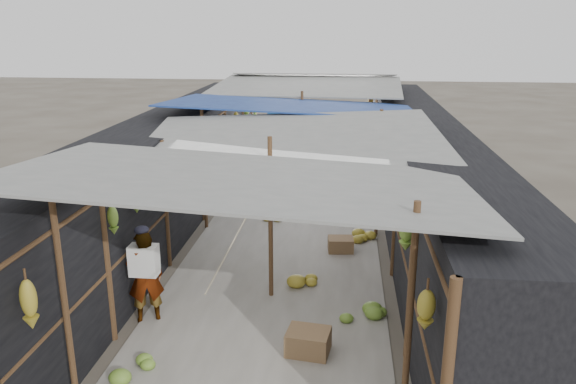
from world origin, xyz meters
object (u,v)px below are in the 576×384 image
at_px(crate_near, 341,245).
at_px(vendor_elderly, 145,276).
at_px(black_basin, 344,176).
at_px(shopper_blue, 255,177).
at_px(vendor_seated, 348,164).

bearing_deg(crate_near, vendor_elderly, -138.81).
bearing_deg(vendor_elderly, crate_near, -156.28).
distance_m(black_basin, vendor_elderly, 8.73).
xyz_separation_m(shopper_blue, vendor_seated, (2.18, 2.76, -0.32)).
height_order(crate_near, black_basin, crate_near).
relative_size(black_basin, vendor_seated, 0.72).
xyz_separation_m(vendor_elderly, shopper_blue, (0.74, 5.40, 0.07)).
bearing_deg(shopper_blue, vendor_seated, 47.83).
bearing_deg(vendor_elderly, shopper_blue, -120.28).
distance_m(crate_near, black_basin, 5.35).
xyz_separation_m(crate_near, vendor_seated, (0.14, 5.27, 0.31)).
distance_m(shopper_blue, vendor_seated, 3.54).
height_order(black_basin, vendor_elderly, vendor_elderly).
distance_m(crate_near, shopper_blue, 3.29).
bearing_deg(shopper_blue, vendor_elderly, -101.64).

